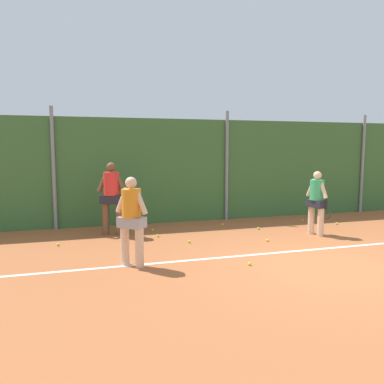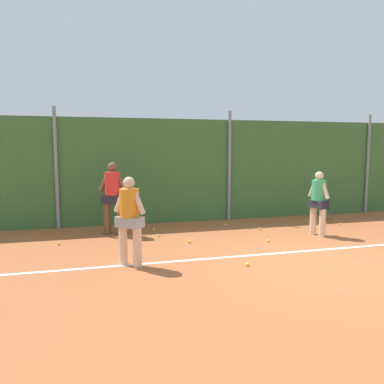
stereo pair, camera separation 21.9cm
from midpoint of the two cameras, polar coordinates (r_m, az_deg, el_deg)
ground_plane at (r=8.96m, az=14.09°, el=-8.02°), size 26.92×26.92×0.00m
hedge_fence_backdrop at (r=11.99m, az=5.82°, el=3.29°), size 17.50×0.25×3.09m
fence_post_left at (r=11.05m, az=-19.13°, el=3.37°), size 0.10×0.10×3.35m
fence_post_center at (r=11.82m, az=6.13°, el=3.88°), size 0.10×0.10×3.35m
fence_post_right at (r=14.43m, az=25.20°, el=3.78°), size 0.10×0.10×3.35m
court_baseline_paint at (r=8.60m, az=15.51°, el=-8.66°), size 12.79×0.10×0.01m
player_foreground_near at (r=7.26m, az=-8.48°, el=-3.59°), size 0.56×0.55×1.70m
player_midcourt at (r=10.20m, az=19.01°, el=-1.14°), size 0.38×0.75×1.64m
player_backcourt_far at (r=9.96m, az=-11.12°, el=-0.32°), size 0.72×0.53×1.87m
tennis_ball_0 at (r=9.05m, az=0.29°, el=-7.44°), size 0.07×0.07×0.07m
tennis_ball_1 at (r=11.06m, az=5.43°, el=-4.88°), size 0.07×0.07×0.07m
tennis_ball_2 at (r=7.45m, az=9.17°, el=-10.64°), size 0.07×0.07×0.07m
tennis_ball_3 at (r=11.92m, az=21.78°, el=-4.49°), size 0.07×0.07×0.07m
tennis_ball_4 at (r=9.34m, az=11.96°, el=-7.15°), size 0.07×0.07×0.07m
tennis_ball_6 at (r=10.39m, az=-5.14°, el=-5.64°), size 0.07×0.07×0.07m
tennis_ball_8 at (r=9.69m, az=-4.37°, el=-6.53°), size 0.07×0.07×0.07m
tennis_ball_9 at (r=9.34m, az=-18.68°, el=-7.35°), size 0.07×0.07×0.07m
tennis_ball_10 at (r=10.65m, az=10.73°, el=-5.42°), size 0.07×0.07×0.07m
tennis_ball_11 at (r=12.11m, az=17.18°, el=-4.14°), size 0.07×0.07×0.07m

